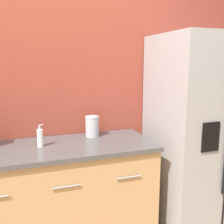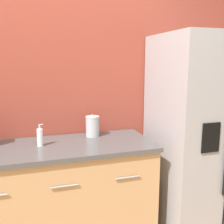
% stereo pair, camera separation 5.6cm
% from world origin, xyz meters
% --- Properties ---
extents(wall_back, '(10.00, 0.05, 2.60)m').
position_xyz_m(wall_back, '(0.00, 1.11, 1.30)').
color(wall_back, '#993D2D').
rests_on(wall_back, ground_plane).
extents(counter_unit, '(2.07, 0.64, 0.93)m').
position_xyz_m(counter_unit, '(-0.18, 0.77, 0.47)').
color(counter_unit, black).
rests_on(counter_unit, ground_plane).
extents(refrigerator, '(0.85, 0.78, 1.84)m').
position_xyz_m(refrigerator, '(1.39, 0.70, 0.92)').
color(refrigerator, '#9E9EA0').
rests_on(refrigerator, ground_plane).
extents(soap_dispenser, '(0.05, 0.05, 0.18)m').
position_xyz_m(soap_dispenser, '(-0.08, 0.78, 1.00)').
color(soap_dispenser, white).
rests_on(soap_dispenser, counter_unit).
extents(steel_canister, '(0.13, 0.13, 0.20)m').
position_xyz_m(steel_canister, '(0.39, 0.93, 1.02)').
color(steel_canister, '#B7B7BA').
rests_on(steel_canister, counter_unit).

